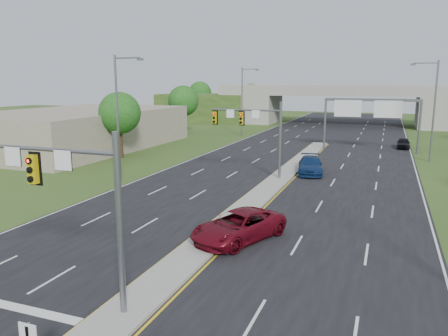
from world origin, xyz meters
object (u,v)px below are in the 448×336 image
object	(u,v)px
car_far_a	(239,226)
car_far_b	(310,165)
car_far_c	(403,143)
signal_mast_far	(256,127)
signal_mast_near	(66,190)
sign_gantry	(370,110)
overpass	(343,108)

from	to	relation	value
car_far_a	car_far_b	world-z (taller)	car_far_a
car_far_a	car_far_c	xyz separation A→B (m)	(9.50, 40.30, -0.14)
signal_mast_far	car_far_c	world-z (taller)	signal_mast_far
signal_mast_near	car_far_b	distance (m)	29.34
signal_mast_near	signal_mast_far	bearing A→B (deg)	90.00
car_far_b	sign_gantry	bearing A→B (deg)	64.39
signal_mast_near	car_far_b	world-z (taller)	signal_mast_near
sign_gantry	car_far_c	xyz separation A→B (m)	(4.32, 4.47, -4.53)
sign_gantry	overpass	distance (m)	35.75
overpass	car_far_b	xyz separation A→B (m)	(2.16, -51.33, -2.73)
overpass	car_far_a	distance (m)	70.98
sign_gantry	car_far_c	bearing A→B (deg)	46.02
car_far_a	car_far_c	size ratio (longest dim) A/B	1.47
sign_gantry	car_far_a	xyz separation A→B (m)	(-5.18, -35.83, -4.40)
signal_mast_near	car_far_c	xyz separation A→B (m)	(13.26, 49.47, -4.02)
signal_mast_far	sign_gantry	distance (m)	21.91
signal_mast_near	overpass	bearing A→B (deg)	88.38
signal_mast_near	sign_gantry	xyz separation A→B (m)	(8.95, 44.99, 0.51)
sign_gantry	car_far_b	bearing A→B (deg)	-105.56
signal_mast_near	car_far_c	size ratio (longest dim) A/B	1.73
car_far_c	signal_mast_far	bearing A→B (deg)	-117.04
overpass	car_far_c	world-z (taller)	overpass
overpass	car_far_a	world-z (taller)	overpass
overpass	car_far_c	bearing A→B (deg)	-70.23
overpass	car_far_a	bearing A→B (deg)	-88.79
car_far_b	car_far_c	bearing A→B (deg)	56.85
car_far_a	signal_mast_near	bearing A→B (deg)	-89.66
car_far_a	car_far_c	distance (m)	41.41
signal_mast_far	car_far_a	size ratio (longest dim) A/B	1.18
signal_mast_near	sign_gantry	distance (m)	45.88
sign_gantry	car_far_b	size ratio (longest dim) A/B	2.09
car_far_a	car_far_b	xyz separation A→B (m)	(0.66, 19.58, -0.02)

